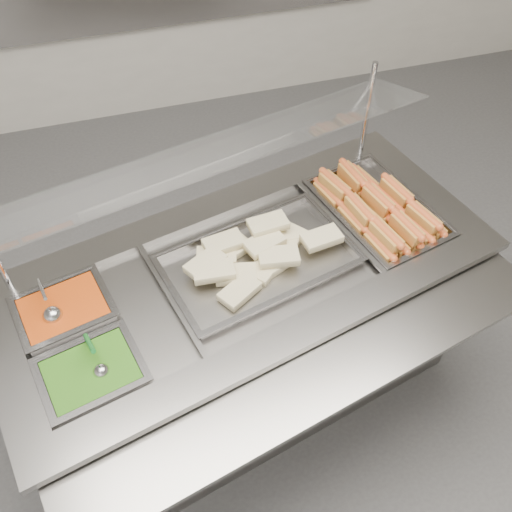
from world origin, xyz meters
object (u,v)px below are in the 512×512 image
object	(u,v)px
steam_counter	(246,333)
serving_spoon	(99,366)
sneeze_guard	(212,155)
ladle	(52,314)
pan_hotdogs	(376,215)
pan_wraps	(258,264)

from	to	relation	value
steam_counter	serving_spoon	size ratio (longest dim) A/B	11.40
sneeze_guard	ladle	size ratio (longest dim) A/B	8.52
pan_hotdogs	serving_spoon	xyz separation A→B (m)	(-1.05, -0.39, 0.05)
sneeze_guard	pan_wraps	world-z (taller)	sneeze_guard
steam_counter	ladle	xyz separation A→B (m)	(-0.62, -0.03, 0.41)
ladle	pan_wraps	bearing A→B (deg)	3.46
sneeze_guard	pan_wraps	bearing A→B (deg)	-61.25
sneeze_guard	pan_hotdogs	xyz separation A→B (m)	(0.59, -0.06, -0.36)
pan_hotdogs	ladle	bearing A→B (deg)	-172.29
steam_counter	sneeze_guard	distance (m)	0.75
serving_spoon	pan_wraps	bearing A→B (deg)	25.92
pan_hotdogs	serving_spoon	size ratio (longest dim) A/B	3.46
sneeze_guard	serving_spoon	size ratio (longest dim) A/B	9.43
ladle	steam_counter	bearing A→B (deg)	2.61
pan_wraps	serving_spoon	xyz separation A→B (m)	(-0.56, -0.27, 0.03)
ladle	serving_spoon	world-z (taller)	serving_spoon
sneeze_guard	pan_wraps	size ratio (longest dim) A/B	2.22
steam_counter	sneeze_guard	bearing A→B (deg)	103.41
ladle	serving_spoon	distance (m)	0.26
pan_wraps	pan_hotdogs	bearing A→B (deg)	13.40
sneeze_guard	pan_hotdogs	size ratio (longest dim) A/B	2.73
steam_counter	ladle	bearing A→B (deg)	-177.39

